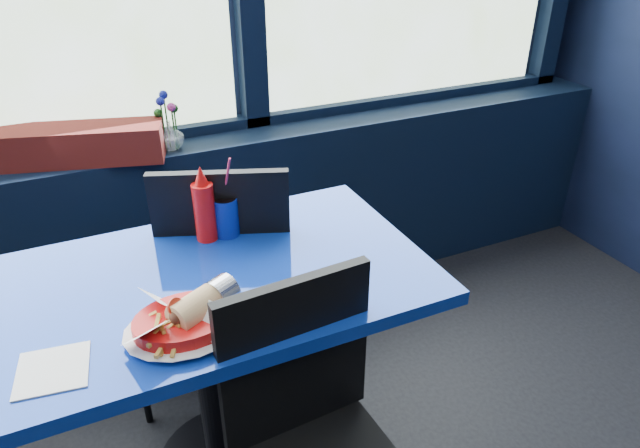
{
  "coord_description": "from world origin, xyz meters",
  "views": [
    {
      "loc": [
        0.05,
        0.74,
        1.62
      ],
      "look_at": [
        0.63,
        1.98,
        0.84
      ],
      "focal_mm": 32.0,
      "sensor_mm": 36.0,
      "label": 1
    }
  ],
  "objects_px": {
    "ketchup_bottle": "(204,208)",
    "soda_cup": "(226,216)",
    "near_table": "(211,330)",
    "chair_near_front": "(313,439)",
    "flower_vase": "(169,132)",
    "food_basket": "(188,318)",
    "chair_near_back": "(206,273)",
    "planter_box": "(70,145)"
  },
  "relations": [
    {
      "from": "ketchup_bottle",
      "to": "soda_cup",
      "type": "xyz_separation_m",
      "value": [
        0.06,
        -0.0,
        -0.04
      ]
    },
    {
      "from": "near_table",
      "to": "chair_near_front",
      "type": "bearing_deg",
      "value": -73.47
    },
    {
      "from": "near_table",
      "to": "ketchup_bottle",
      "type": "bearing_deg",
      "value": 72.47
    },
    {
      "from": "near_table",
      "to": "flower_vase",
      "type": "relative_size",
      "value": 5.41
    },
    {
      "from": "food_basket",
      "to": "soda_cup",
      "type": "relative_size",
      "value": 1.05
    },
    {
      "from": "chair_near_back",
      "to": "food_basket",
      "type": "bearing_deg",
      "value": 93.91
    },
    {
      "from": "flower_vase",
      "to": "soda_cup",
      "type": "xyz_separation_m",
      "value": [
        0.03,
        -0.63,
        -0.05
      ]
    },
    {
      "from": "soda_cup",
      "to": "planter_box",
      "type": "bearing_deg",
      "value": 119.82
    },
    {
      "from": "chair_near_back",
      "to": "ketchup_bottle",
      "type": "relative_size",
      "value": 4.06
    },
    {
      "from": "near_table",
      "to": "chair_near_front",
      "type": "xyz_separation_m",
      "value": [
        0.12,
        -0.42,
        -0.05
      ]
    },
    {
      "from": "near_table",
      "to": "ketchup_bottle",
      "type": "distance_m",
      "value": 0.35
    },
    {
      "from": "chair_near_back",
      "to": "flower_vase",
      "type": "distance_m",
      "value": 0.59
    },
    {
      "from": "ketchup_bottle",
      "to": "soda_cup",
      "type": "distance_m",
      "value": 0.07
    },
    {
      "from": "near_table",
      "to": "chair_near_front",
      "type": "relative_size",
      "value": 1.34
    },
    {
      "from": "chair_near_front",
      "to": "chair_near_back",
      "type": "distance_m",
      "value": 0.75
    },
    {
      "from": "near_table",
      "to": "food_basket",
      "type": "bearing_deg",
      "value": -114.12
    },
    {
      "from": "food_basket",
      "to": "chair_near_back",
      "type": "bearing_deg",
      "value": 70.02
    },
    {
      "from": "flower_vase",
      "to": "ketchup_bottle",
      "type": "xyz_separation_m",
      "value": [
        -0.03,
        -0.63,
        -0.01
      ]
    },
    {
      "from": "chair_near_front",
      "to": "flower_vase",
      "type": "relative_size",
      "value": 4.03
    },
    {
      "from": "chair_near_front",
      "to": "planter_box",
      "type": "distance_m",
      "value": 1.37
    },
    {
      "from": "chair_near_front",
      "to": "chair_near_back",
      "type": "height_order",
      "value": "chair_near_back"
    },
    {
      "from": "near_table",
      "to": "chair_near_back",
      "type": "xyz_separation_m",
      "value": [
        0.07,
        0.32,
        -0.02
      ]
    },
    {
      "from": "flower_vase",
      "to": "ketchup_bottle",
      "type": "bearing_deg",
      "value": -93.0
    },
    {
      "from": "chair_near_back",
      "to": "ketchup_bottle",
      "type": "height_order",
      "value": "ketchup_bottle"
    },
    {
      "from": "soda_cup",
      "to": "ketchup_bottle",
      "type": "bearing_deg",
      "value": 179.68
    },
    {
      "from": "flower_vase",
      "to": "ketchup_bottle",
      "type": "height_order",
      "value": "flower_vase"
    },
    {
      "from": "ketchup_bottle",
      "to": "planter_box",
      "type": "bearing_deg",
      "value": 115.66
    },
    {
      "from": "planter_box",
      "to": "near_table",
      "type": "bearing_deg",
      "value": -57.81
    },
    {
      "from": "chair_near_front",
      "to": "flower_vase",
      "type": "height_order",
      "value": "flower_vase"
    },
    {
      "from": "flower_vase",
      "to": "soda_cup",
      "type": "bearing_deg",
      "value": -87.44
    },
    {
      "from": "flower_vase",
      "to": "food_basket",
      "type": "bearing_deg",
      "value": -100.14
    },
    {
      "from": "near_table",
      "to": "soda_cup",
      "type": "distance_m",
      "value": 0.33
    },
    {
      "from": "chair_near_back",
      "to": "planter_box",
      "type": "distance_m",
      "value": 0.69
    },
    {
      "from": "chair_near_back",
      "to": "planter_box",
      "type": "xyz_separation_m",
      "value": [
        -0.32,
        0.52,
        0.32
      ]
    },
    {
      "from": "near_table",
      "to": "planter_box",
      "type": "height_order",
      "value": "planter_box"
    },
    {
      "from": "planter_box",
      "to": "soda_cup",
      "type": "bearing_deg",
      "value": -44.64
    },
    {
      "from": "chair_near_back",
      "to": "ketchup_bottle",
      "type": "bearing_deg",
      "value": 107.3
    },
    {
      "from": "near_table",
      "to": "flower_vase",
      "type": "distance_m",
      "value": 0.88
    },
    {
      "from": "soda_cup",
      "to": "chair_near_front",
      "type": "bearing_deg",
      "value": -89.7
    },
    {
      "from": "chair_near_front",
      "to": "food_basket",
      "type": "distance_m",
      "value": 0.41
    },
    {
      "from": "chair_near_back",
      "to": "ketchup_bottle",
      "type": "xyz_separation_m",
      "value": [
        -0.01,
        -0.13,
        0.31
      ]
    },
    {
      "from": "near_table",
      "to": "chair_near_back",
      "type": "bearing_deg",
      "value": 77.99
    }
  ]
}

